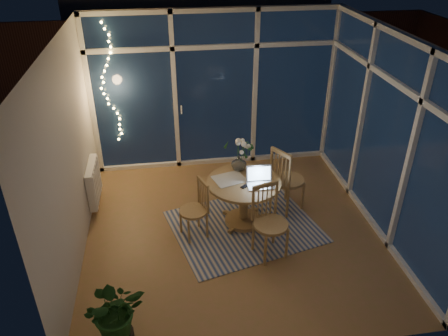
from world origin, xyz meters
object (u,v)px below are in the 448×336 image
at_px(chair_left, 193,210).
at_px(laptop, 261,178).
at_px(dining_table, 244,202).
at_px(flower_vase, 239,163).
at_px(chair_front, 271,223).
at_px(chair_right, 288,178).
at_px(potted_plant, 117,317).

bearing_deg(chair_left, laptop, 72.48).
relative_size(dining_table, flower_vase, 4.77).
bearing_deg(chair_left, chair_front, 40.39).
bearing_deg(chair_front, laptop, 74.61).
xyz_separation_m(chair_front, laptop, (-0.01, 0.56, 0.32)).
bearing_deg(dining_table, chair_right, 19.32).
distance_m(chair_left, potted_plant, 1.85).
bearing_deg(chair_right, potted_plant, 100.41).
bearing_deg(chair_front, potted_plant, -165.55).
height_order(chair_left, potted_plant, chair_left).
height_order(chair_left, chair_front, chair_front).
height_order(dining_table, chair_front, chair_front).
bearing_deg(chair_front, flower_vase, 85.55).
height_order(laptop, potted_plant, laptop).
bearing_deg(potted_plant, chair_front, 31.28).
bearing_deg(dining_table, potted_plant, -131.65).
bearing_deg(flower_vase, potted_plant, -126.86).
relative_size(chair_right, flower_vase, 4.94).
height_order(dining_table, laptop, laptop).
bearing_deg(flower_vase, chair_front, -77.61).
distance_m(dining_table, chair_left, 0.74).
relative_size(dining_table, potted_plant, 1.32).
relative_size(chair_left, flower_vase, 4.01).
relative_size(flower_vase, potted_plant, 0.28).
bearing_deg(chair_left, flower_vase, 105.60).
height_order(chair_right, laptop, chair_right).
height_order(dining_table, chair_left, chair_left).
bearing_deg(dining_table, laptop, -36.70).
height_order(chair_front, laptop, chair_front).
bearing_deg(laptop, chair_right, 38.94).
height_order(laptop, flower_vase, laptop).
bearing_deg(chair_right, flower_vase, 53.07).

